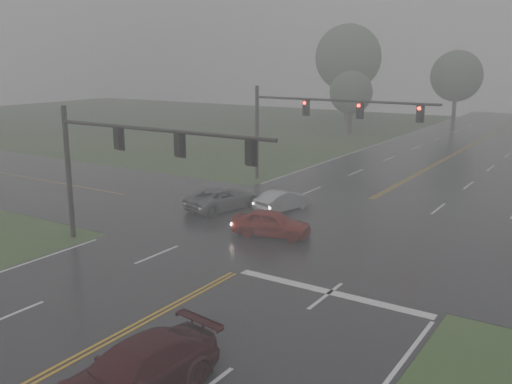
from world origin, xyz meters
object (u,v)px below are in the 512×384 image
Objects in this scene: car_grey at (223,210)px; signal_gantry_near at (121,152)px; sedan_silver at (283,211)px; signal_gantry_far at (308,116)px; sedan_red at (271,236)px.

signal_gantry_near is at bearing 105.83° from car_grey.
signal_gantry_near reaches higher than sedan_silver.
signal_gantry_far reaches higher than signal_gantry_near.
signal_gantry_near is (-2.78, -10.61, 4.88)m from sedan_silver.
signal_gantry_far is at bearing -84.16° from car_grey.
signal_gantry_far is (1.07, 9.24, 5.09)m from car_grey.
sedan_red is 0.33× the size of signal_gantry_near.
sedan_silver is 0.28× the size of signal_gantry_far.
sedan_red reaches higher than sedan_silver.
signal_gantry_far reaches higher than sedan_red.
car_grey reaches higher than sedan_silver.
signal_gantry_near is 18.04m from signal_gantry_far.
sedan_red is 13.99m from signal_gantry_far.
signal_gantry_far reaches higher than car_grey.
signal_gantry_near is 0.90× the size of signal_gantry_far.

